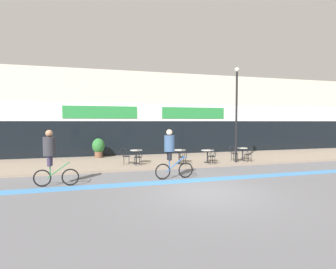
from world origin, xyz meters
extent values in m
plane|color=#5B5B60|center=(0.00, 0.00, 0.00)|extent=(120.00, 120.00, 0.00)
cube|color=gray|center=(0.00, 7.25, 0.06)|extent=(40.00, 5.50, 0.12)
cube|color=beige|center=(0.00, 12.00, 3.01)|extent=(40.00, 4.00, 6.02)
cube|color=black|center=(0.00, 10.03, 1.32)|extent=(38.80, 0.10, 2.40)
cube|color=white|center=(0.00, 10.05, 3.12)|extent=(39.20, 0.14, 1.20)
cube|color=#237A38|center=(-3.37, 9.98, 3.12)|extent=(4.92, 0.08, 0.84)
cube|color=#237A38|center=(3.37, 9.98, 3.12)|extent=(4.92, 0.08, 0.84)
cube|color=#3D7AB7|center=(0.00, 1.84, 0.00)|extent=(36.00, 0.70, 0.01)
cylinder|color=black|center=(-1.57, 6.16, 0.13)|extent=(0.39, 0.39, 0.02)
cylinder|color=black|center=(-1.57, 6.16, 0.49)|extent=(0.07, 0.07, 0.74)
cylinder|color=#ADA8A3|center=(-1.57, 6.16, 0.87)|extent=(0.70, 0.70, 0.02)
cylinder|color=black|center=(0.78, 5.56, 0.13)|extent=(0.42, 0.42, 0.02)
cylinder|color=black|center=(0.78, 5.56, 0.49)|extent=(0.07, 0.07, 0.75)
cylinder|color=#ADA8A3|center=(0.78, 5.56, 0.88)|extent=(0.75, 0.75, 0.02)
cylinder|color=black|center=(2.45, 5.42, 0.13)|extent=(0.40, 0.40, 0.02)
cylinder|color=black|center=(2.45, 5.42, 0.47)|extent=(0.07, 0.07, 0.70)
cylinder|color=#ADA8A3|center=(2.45, 5.42, 0.83)|extent=(0.73, 0.73, 0.02)
cylinder|color=black|center=(4.89, 5.65, 0.13)|extent=(0.35, 0.35, 0.02)
cylinder|color=black|center=(4.89, 5.65, 0.49)|extent=(0.07, 0.07, 0.73)
cylinder|color=#ADA8A3|center=(4.89, 5.65, 0.87)|extent=(0.64, 0.64, 0.02)
cylinder|color=black|center=(-1.57, 5.61, 0.56)|extent=(0.45, 0.45, 0.03)
cylinder|color=black|center=(-1.73, 5.73, 0.33)|extent=(0.03, 0.03, 0.42)
cylinder|color=black|center=(-1.45, 5.77, 0.33)|extent=(0.03, 0.03, 0.42)
cylinder|color=black|center=(-1.69, 5.45, 0.33)|extent=(0.03, 0.03, 0.42)
cylinder|color=black|center=(-1.41, 5.49, 0.33)|extent=(0.03, 0.03, 0.42)
torus|color=black|center=(-1.55, 5.44, 0.82)|extent=(0.09, 0.41, 0.41)
cylinder|color=black|center=(-1.71, 5.42, 0.68)|extent=(0.03, 0.03, 0.23)
cylinder|color=black|center=(-1.38, 5.47, 0.68)|extent=(0.03, 0.03, 0.23)
cylinder|color=black|center=(-2.12, 6.16, 0.56)|extent=(0.45, 0.45, 0.03)
cylinder|color=black|center=(-1.96, 6.28, 0.33)|extent=(0.03, 0.03, 0.42)
cylinder|color=black|center=(-2.00, 6.00, 0.33)|extent=(0.03, 0.03, 0.42)
cylinder|color=black|center=(-2.24, 6.31, 0.33)|extent=(0.03, 0.03, 0.42)
cylinder|color=black|center=(-2.28, 6.04, 0.33)|extent=(0.03, 0.03, 0.42)
torus|color=black|center=(-2.29, 6.18, 0.82)|extent=(0.41, 0.08, 0.41)
cylinder|color=black|center=(-2.27, 6.35, 0.68)|extent=(0.03, 0.03, 0.23)
cylinder|color=black|center=(-2.31, 6.01, 0.68)|extent=(0.03, 0.03, 0.23)
cylinder|color=black|center=(0.78, 5.01, 0.56)|extent=(0.42, 0.42, 0.03)
cylinder|color=black|center=(0.63, 5.15, 0.33)|extent=(0.03, 0.03, 0.42)
cylinder|color=black|center=(0.91, 5.16, 0.33)|extent=(0.03, 0.03, 0.42)
cylinder|color=black|center=(0.65, 4.87, 0.33)|extent=(0.03, 0.03, 0.42)
cylinder|color=black|center=(0.93, 4.88, 0.33)|extent=(0.03, 0.03, 0.42)
torus|color=black|center=(0.79, 4.84, 0.82)|extent=(0.05, 0.41, 0.41)
cylinder|color=black|center=(0.62, 4.83, 0.68)|extent=(0.03, 0.03, 0.23)
cylinder|color=black|center=(0.96, 4.86, 0.68)|extent=(0.03, 0.03, 0.23)
cylinder|color=black|center=(2.45, 4.87, 0.56)|extent=(0.41, 0.41, 0.03)
cylinder|color=black|center=(2.31, 5.01, 0.33)|extent=(0.03, 0.03, 0.42)
cylinder|color=black|center=(2.58, 5.01, 0.33)|extent=(0.03, 0.03, 0.42)
cylinder|color=black|center=(2.31, 4.73, 0.33)|extent=(0.03, 0.03, 0.42)
cylinder|color=black|center=(2.59, 4.73, 0.33)|extent=(0.03, 0.03, 0.42)
torus|color=black|center=(2.45, 4.70, 0.82)|extent=(0.04, 0.41, 0.41)
cylinder|color=black|center=(2.28, 4.69, 0.68)|extent=(0.03, 0.03, 0.23)
cylinder|color=black|center=(2.62, 4.70, 0.68)|extent=(0.03, 0.03, 0.23)
cylinder|color=black|center=(4.89, 5.10, 0.56)|extent=(0.41, 0.41, 0.03)
cylinder|color=black|center=(4.74, 5.23, 0.33)|extent=(0.03, 0.03, 0.42)
cylinder|color=black|center=(5.02, 5.24, 0.33)|extent=(0.03, 0.03, 0.42)
cylinder|color=black|center=(4.75, 4.95, 0.33)|extent=(0.03, 0.03, 0.42)
cylinder|color=black|center=(5.03, 4.96, 0.33)|extent=(0.03, 0.03, 0.42)
torus|color=black|center=(4.89, 4.93, 0.82)|extent=(0.04, 0.41, 0.41)
cylinder|color=black|center=(4.72, 4.92, 0.68)|extent=(0.03, 0.03, 0.23)
cylinder|color=black|center=(5.06, 4.93, 0.68)|extent=(0.03, 0.03, 0.23)
cylinder|color=black|center=(4.34, 5.65, 0.56)|extent=(0.42, 0.42, 0.03)
cylinder|color=black|center=(4.48, 5.78, 0.33)|extent=(0.03, 0.03, 0.42)
cylinder|color=black|center=(4.47, 5.50, 0.33)|extent=(0.03, 0.03, 0.42)
cylinder|color=black|center=(4.20, 5.79, 0.33)|extent=(0.03, 0.03, 0.42)
cylinder|color=black|center=(4.19, 5.51, 0.33)|extent=(0.03, 0.03, 0.42)
torus|color=black|center=(4.17, 5.66, 0.82)|extent=(0.41, 0.05, 0.41)
cylinder|color=black|center=(4.18, 5.83, 0.68)|extent=(0.03, 0.03, 0.23)
cylinder|color=black|center=(4.16, 5.48, 0.68)|extent=(0.03, 0.03, 0.23)
cylinder|color=brown|center=(-3.57, 9.23, 0.34)|extent=(0.51, 0.51, 0.44)
ellipsoid|color=#28662D|center=(-3.57, 9.23, 0.90)|extent=(0.81, 0.81, 0.97)
cylinder|color=black|center=(4.10, 5.09, 2.75)|extent=(0.12, 0.12, 5.25)
sphere|color=beige|center=(4.10, 5.09, 5.45)|extent=(0.26, 0.26, 0.26)
torus|color=black|center=(0.06, 2.43, 0.34)|extent=(0.69, 0.10, 0.69)
torus|color=black|center=(-1.00, 2.36, 0.34)|extent=(0.69, 0.10, 0.69)
cylinder|color=#23519E|center=(-0.42, 2.40, 0.64)|extent=(0.83, 0.09, 0.62)
cylinder|color=#23519E|center=(-0.71, 2.38, 0.58)|extent=(0.04, 0.04, 0.48)
cylinder|color=#23519E|center=(0.01, 2.42, 0.93)|extent=(0.06, 0.48, 0.03)
cylinder|color=black|center=(-0.71, 2.47, 1.01)|extent=(0.16, 0.16, 0.38)
cylinder|color=black|center=(-0.70, 2.29, 1.01)|extent=(0.16, 0.16, 0.38)
cylinder|color=#334C70|center=(-0.71, 2.38, 1.55)|extent=(0.47, 0.47, 0.69)
sphere|color=beige|center=(-0.71, 2.38, 2.02)|extent=(0.26, 0.26, 0.26)
torus|color=black|center=(-4.74, 2.32, 0.33)|extent=(0.66, 0.11, 0.66)
torus|color=black|center=(-5.76, 2.41, 0.33)|extent=(0.66, 0.11, 0.66)
cylinder|color=#2D753D|center=(-5.20, 2.36, 0.61)|extent=(0.79, 0.11, 0.60)
cylinder|color=#2D753D|center=(-5.47, 2.38, 0.56)|extent=(0.04, 0.04, 0.46)
cylinder|color=#2D753D|center=(-4.79, 2.32, 0.89)|extent=(0.07, 0.48, 0.03)
cylinder|color=#382D47|center=(-5.46, 2.47, 0.99)|extent=(0.18, 0.18, 0.39)
cylinder|color=#382D47|center=(-5.48, 2.29, 0.99)|extent=(0.18, 0.18, 0.39)
cylinder|color=#2D2D33|center=(-5.47, 2.38, 1.55)|extent=(0.51, 0.51, 0.72)
sphere|color=#9E7051|center=(-5.47, 2.38, 2.04)|extent=(0.27, 0.27, 0.27)
camera|label=1|loc=(-3.80, -8.42, 2.50)|focal=28.00mm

